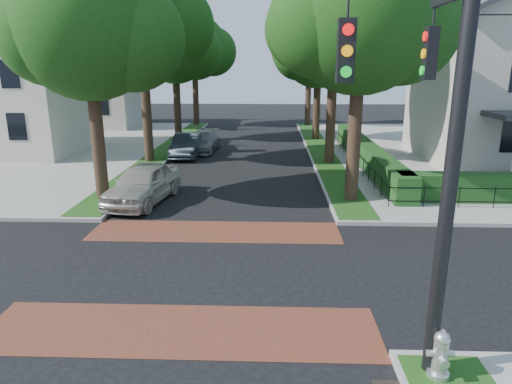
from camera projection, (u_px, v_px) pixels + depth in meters
ground at (202, 270)px, 13.49m from camera, size 120.00×120.00×0.00m
crosswalk_far at (215, 231)px, 16.56m from camera, size 9.00×2.20×0.01m
crosswalk_near at (182, 330)px, 10.40m from camera, size 9.00×2.20×0.01m
grass_strip_ne at (320, 150)px, 31.65m from camera, size 1.60×29.80×0.02m
grass_strip_nw at (166, 149)px, 32.01m from camera, size 1.60×29.80×0.02m
tree_right_near at (363, 19)px, 18.21m from camera, size 7.75×6.67×10.66m
tree_right_mid at (336, 26)px, 25.83m from camera, size 8.25×7.09×11.22m
tree_right_far at (320, 51)px, 34.76m from camera, size 7.25×6.23×9.74m
tree_right_back at (310, 50)px, 43.33m from camera, size 7.50×6.45×10.20m
tree_left_near at (92, 29)px, 18.68m from camera, size 7.50×6.45×10.20m
tree_left_mid at (144, 20)px, 26.10m from camera, size 8.00×6.88×11.48m
tree_left_far at (176, 48)px, 35.07m from camera, size 7.00×6.02×9.86m
tree_left_back at (196, 48)px, 43.68m from camera, size 7.75×6.66×10.44m
hedge_main_road at (366, 153)px, 27.46m from camera, size 1.00×18.00×1.20m
fence_main_road at (353, 155)px, 27.53m from camera, size 0.06×18.00×0.90m
house_left_near at (7, 78)px, 29.98m from camera, size 10.00×9.00×10.14m
house_left_far at (89, 74)px, 43.46m from camera, size 10.00×9.00×10.14m
traffic_signal at (439, 133)px, 7.81m from camera, size 2.17×2.00×8.00m
parked_car_front at (143, 183)px, 19.90m from camera, size 2.77×5.25×1.70m
parked_car_middle at (187, 145)px, 29.91m from camera, size 1.64×4.62×1.52m
parked_car_rear at (203, 142)px, 31.79m from camera, size 2.10×4.77×1.36m
fire_hydrant at (440, 355)px, 8.48m from camera, size 0.50×0.48×1.00m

